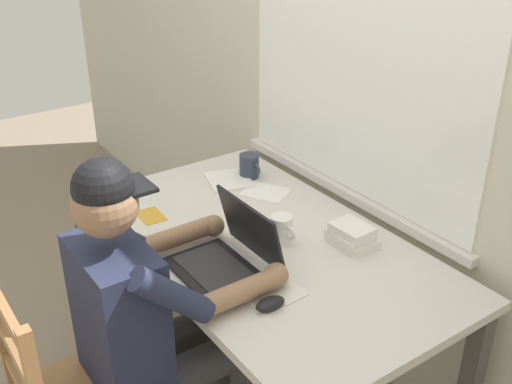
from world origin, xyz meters
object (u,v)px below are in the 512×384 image
(computer_mouse, at_px, (270,304))
(coffee_mug_white, at_px, (282,229))
(desk, at_px, (264,260))
(coffee_mug_dark, at_px, (249,166))
(laptop, at_px, (230,254))
(book_stack_main, at_px, (352,236))
(landscape_photo_print, at_px, (151,216))
(seated_person, at_px, (151,311))

(computer_mouse, distance_m, coffee_mug_white, 0.39)
(desk, relative_size, computer_mouse, 14.79)
(coffee_mug_white, bearing_deg, coffee_mug_dark, 157.58)
(desk, height_order, laptop, laptop)
(laptop, xyz_separation_m, book_stack_main, (0.13, 0.43, -0.01))
(landscape_photo_print, bearing_deg, computer_mouse, 6.58)
(book_stack_main, bearing_deg, coffee_mug_dark, 178.02)
(desk, xyz_separation_m, coffee_mug_dark, (-0.47, 0.26, 0.14))
(coffee_mug_white, bearing_deg, seated_person, -87.21)
(desk, relative_size, seated_person, 1.19)
(seated_person, xyz_separation_m, coffee_mug_dark, (-0.54, 0.75, 0.11))
(seated_person, xyz_separation_m, book_stack_main, (0.14, 0.73, 0.10))
(computer_mouse, distance_m, coffee_mug_dark, 0.94)
(computer_mouse, height_order, coffee_mug_dark, coffee_mug_dark)
(desk, relative_size, laptop, 4.48)
(seated_person, distance_m, coffee_mug_dark, 0.93)
(laptop, height_order, computer_mouse, laptop)
(desk, bearing_deg, landscape_photo_print, -147.11)
(book_stack_main, height_order, landscape_photo_print, book_stack_main)
(computer_mouse, bearing_deg, landscape_photo_print, -176.82)
(seated_person, height_order, book_stack_main, seated_person)
(computer_mouse, xyz_separation_m, coffee_mug_white, (-0.29, 0.26, 0.03))
(computer_mouse, height_order, book_stack_main, book_stack_main)
(book_stack_main, bearing_deg, landscape_photo_print, -140.90)
(coffee_mug_white, relative_size, book_stack_main, 0.69)
(desk, bearing_deg, coffee_mug_dark, 151.14)
(desk, xyz_separation_m, laptop, (0.08, -0.20, 0.14))
(seated_person, relative_size, book_stack_main, 7.45)
(laptop, xyz_separation_m, coffee_mug_white, (-0.04, 0.25, -0.00))
(seated_person, bearing_deg, laptop, 88.00)
(desk, distance_m, computer_mouse, 0.41)
(desk, height_order, landscape_photo_print, landscape_photo_print)
(seated_person, distance_m, coffee_mug_white, 0.55)
(seated_person, bearing_deg, landscape_photo_print, 153.25)
(coffee_mug_dark, height_order, landscape_photo_print, coffee_mug_dark)
(desk, xyz_separation_m, seated_person, (0.07, -0.49, 0.03))
(computer_mouse, bearing_deg, coffee_mug_white, 137.81)
(laptop, relative_size, landscape_photo_print, 2.54)
(coffee_mug_dark, relative_size, book_stack_main, 0.74)
(seated_person, relative_size, landscape_photo_print, 9.58)
(coffee_mug_dark, xyz_separation_m, book_stack_main, (0.68, -0.02, -0.01))
(seated_person, bearing_deg, computer_mouse, 46.30)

